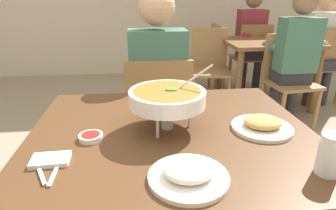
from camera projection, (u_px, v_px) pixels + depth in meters
The scene contains 20 objects.
dining_table_main at pixel (172, 156), 1.17m from camera, with size 1.12×0.96×0.77m.
chair_diner_main at pixel (158, 114), 1.93m from camera, with size 0.44×0.44×0.90m.
diner_main at pixel (157, 79), 1.87m from camera, with size 0.40×0.45×1.31m.
curry_bowl at pixel (167, 98), 1.10m from camera, with size 0.33×0.30×0.26m.
rice_plate at pixel (189, 174), 0.82m from camera, with size 0.24×0.24×0.06m.
appetizer_plate at pixel (262, 125), 1.13m from camera, with size 0.24×0.24×0.06m.
sauce_dish at pixel (91, 137), 1.05m from camera, with size 0.09×0.09×0.02m.
napkin_folded at pixel (51, 160), 0.92m from camera, with size 0.12×0.08×0.02m, color white.
fork_utensil at pixel (40, 170), 0.87m from camera, with size 0.01×0.17×0.01m, color silver.
spoon_utensil at pixel (56, 169), 0.87m from camera, with size 0.01×0.17×0.01m, color silver.
drink_glass at pixel (330, 157), 0.84m from camera, with size 0.07×0.07×0.13m.
dining_table_far at pixel (267, 53), 3.27m from camera, with size 1.00×0.80×0.77m.
chair_bg_left at pixel (287, 74), 2.86m from camera, with size 0.48×0.48×0.90m.
chair_bg_middle at pixel (251, 54), 3.81m from camera, with size 0.45×0.45×0.90m.
chair_bg_right at pixel (324, 62), 3.34m from camera, with size 0.48×0.48×0.90m.
chair_bg_corner at pixel (210, 63), 3.29m from camera, with size 0.49×0.49×0.90m.
chair_bg_window at pixel (206, 55), 3.73m from camera, with size 0.46×0.46×0.90m.
patron_bg_left at pixel (295, 52), 2.71m from camera, with size 0.40×0.45×1.31m.
patron_bg_middle at pixel (252, 35), 3.76m from camera, with size 0.40×0.45×1.31m.
patron_bg_right at pixel (321, 42), 3.26m from camera, with size 0.40×0.45×1.31m.
Camera 1 is at (-0.13, -1.00, 1.28)m, focal length 30.25 mm.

